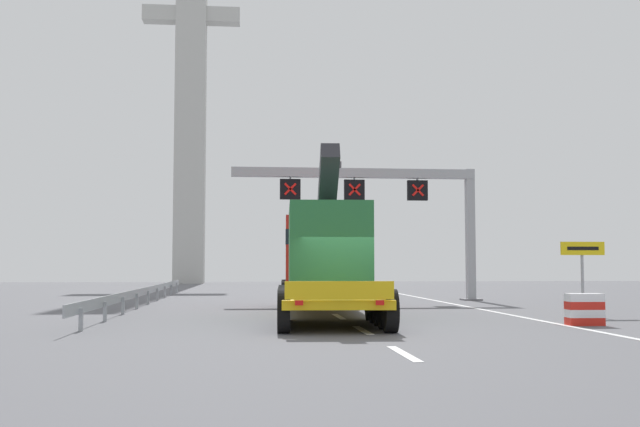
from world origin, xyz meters
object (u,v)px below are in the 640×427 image
Objects in this scene: overhead_lane_gantry at (385,193)px; crash_barrier_striped at (584,309)px; exit_sign_yellow at (583,259)px; bridge_pylon_distant at (191,62)px; heavy_haul_truck_yellow at (323,257)px.

overhead_lane_gantry is 11.80× the size of crash_barrier_striped.
overhead_lane_gantry is 4.80× the size of exit_sign_yellow.
exit_sign_yellow is 51.89m from bridge_pylon_distant.
overhead_lane_gantry is at bearing -70.84° from bridge_pylon_distant.
bridge_pylon_distant reaches higher than exit_sign_yellow.
bridge_pylon_distant reaches higher than overhead_lane_gantry.
crash_barrier_striped is (2.96, -15.03, -4.71)m from overhead_lane_gantry.
overhead_lane_gantry is 16.02m from crash_barrier_striped.
exit_sign_yellow is at bearing -69.70° from bridge_pylon_distant.
overhead_lane_gantry is 12.38m from exit_sign_yellow.
bridge_pylon_distant reaches higher than heavy_haul_truck_yellow.
heavy_haul_truck_yellow is (-3.96, -9.36, -3.17)m from overhead_lane_gantry.
crash_barrier_striped is at bearing -114.38° from exit_sign_yellow.
overhead_lane_gantry is 0.30× the size of bridge_pylon_distant.
crash_barrier_striped is 0.03× the size of bridge_pylon_distant.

